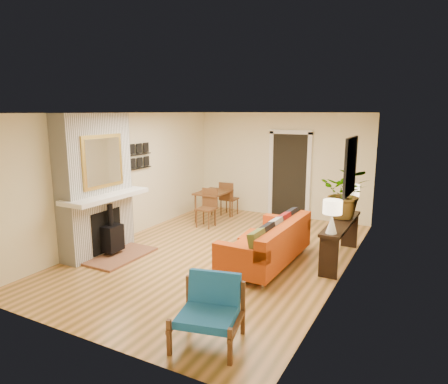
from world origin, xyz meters
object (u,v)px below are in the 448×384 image
Objects in this scene: sofa at (270,244)px; dining_table at (216,197)px; blue_chair at (210,306)px; ottoman at (261,243)px; houseplant at (346,193)px; console_table at (341,230)px; lamp_near at (332,213)px; lamp_far at (351,195)px.

dining_table is (-2.24, 2.07, 0.20)m from sofa.
ottoman is at bearing 101.40° from blue_chair.
houseplant is at bearing 44.94° from sofa.
ottoman is 0.41× the size of console_table.
lamp_near is at bearing -32.61° from dining_table.
sofa is at bearing -124.67° from lamp_far.
ottoman is at bearing 128.31° from sofa.
dining_table reaches higher than console_table.
blue_chair is 2.69m from lamp_near.
sofa is 1.17× the size of console_table.
lamp_near is (3.28, -2.10, 0.49)m from dining_table.
sofa is 1.28m from console_table.
dining_table is 0.88× the size of console_table.
lamp_near is (0.79, 2.49, 0.65)m from blue_chair.
lamp_far is at bearing 37.20° from ottoman.
ottoman is 0.86× the size of blue_chair.
blue_chair is at bearing -78.60° from ottoman.
console_table is 3.43× the size of lamp_far.
dining_table is at bearing 137.32° from sofa.
dining_table is 3.36m from lamp_far.
dining_table is at bearing 170.03° from lamp_far.
sofa is 4.01× the size of lamp_far.
blue_chair is 1.62× the size of lamp_near.
ottoman is 1.46m from console_table.
lamp_near is at bearing 72.46° from blue_chair.
sofa reaches higher than console_table.
lamp_far is at bearing 90.00° from lamp_near.
ottoman is 1.94m from lamp_far.
lamp_far is (3.28, -0.58, 0.49)m from dining_table.
console_table is at bearing -88.02° from houseplant.
blue_chair is (0.60, -2.96, 0.21)m from ottoman.
houseplant is at bearing -91.21° from lamp_far.
console_table is (1.38, 0.29, 0.37)m from ottoman.
houseplant reaches higher than lamp_near.
lamp_near is (1.38, -0.47, 0.86)m from ottoman.
console_table reaches higher than ottoman.
console_table is 3.43× the size of lamp_near.
dining_table is at bearing 157.79° from console_table.
lamp_near and lamp_far have the same top height.
lamp_near reaches higher than ottoman.
dining_table reaches higher than blue_chair.
lamp_far is at bearing 78.90° from blue_chair.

